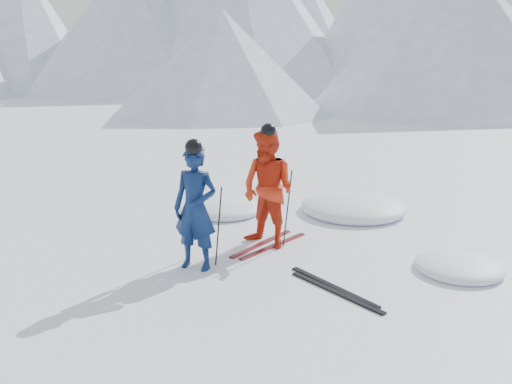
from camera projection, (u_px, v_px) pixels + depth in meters
The scene contains 12 objects.
ground at pixel (350, 292), 7.59m from camera, with size 160.00×160.00×0.00m, color white.
skier_blue at pixel (195, 209), 8.21m from camera, with size 0.70×0.46×1.92m, color #0C1E49.
skier_red at pixel (268, 189), 9.16m from camera, with size 0.98×0.77×2.02m, color red.
pole_blue_left at pixel (186, 223), 8.56m from camera, with size 0.02×0.02×1.28m, color black.
pole_blue_right at pixel (219, 227), 8.38m from camera, with size 0.02×0.02×1.28m, color black.
pole_red_left at pixel (260, 203), 9.60m from camera, with size 0.02×0.02×1.35m, color black.
pole_red_right at pixel (288, 209), 9.23m from camera, with size 0.02×0.02×1.35m, color black.
ski_worn_left at pixel (262, 244), 9.47m from camera, with size 0.09×1.70×0.03m, color black.
ski_worn_right at pixel (274, 246), 9.35m from camera, with size 0.09×1.70×0.03m, color black.
ski_loose_a at pixel (333, 287), 7.72m from camera, with size 0.09×1.70×0.03m, color black.
ski_loose_b at pixel (336, 292), 7.55m from camera, with size 0.09×1.70×0.03m, color black.
snow_lumps at pixel (328, 218), 10.99m from camera, with size 6.43×3.98×0.48m.
Camera 1 is at (2.36, -6.73, 3.25)m, focal length 38.00 mm.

